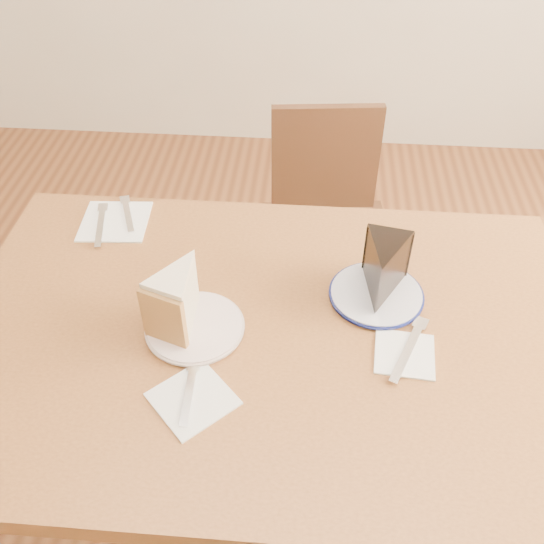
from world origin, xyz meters
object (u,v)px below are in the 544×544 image
at_px(carrot_cake, 182,296).
at_px(plate_cream, 195,327).
at_px(chocolate_cake, 383,273).
at_px(chair_far, 326,228).
at_px(table, 268,363).
at_px(plate_navy, 376,295).

bearing_deg(carrot_cake, plate_cream, -21.75).
distance_m(plate_cream, chocolate_cake, 0.37).
bearing_deg(chair_far, table, 74.45).
bearing_deg(table, chocolate_cake, 26.49).
distance_m(chair_far, plate_navy, 0.70).
height_order(chair_far, chocolate_cake, chocolate_cake).
relative_size(plate_cream, carrot_cake, 1.52).
bearing_deg(chocolate_cake, plate_cream, 29.71).
relative_size(chair_far, plate_cream, 4.39).
distance_m(carrot_cake, chocolate_cake, 0.39).
relative_size(carrot_cake, chocolate_cake, 0.94).
bearing_deg(carrot_cake, table, 15.91).
height_order(table, carrot_cake, carrot_cake).
relative_size(table, plate_cream, 6.72).
xyz_separation_m(plate_cream, plate_navy, (0.34, 0.12, 0.00)).
bearing_deg(plate_navy, chocolate_cake, 19.93).
distance_m(chair_far, carrot_cake, 0.85).
relative_size(chair_far, chocolate_cake, 6.23).
height_order(plate_cream, carrot_cake, carrot_cake).
height_order(chair_far, plate_cream, chair_far).
distance_m(plate_cream, carrot_cake, 0.07).
xyz_separation_m(plate_navy, carrot_cake, (-0.37, -0.09, 0.06)).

